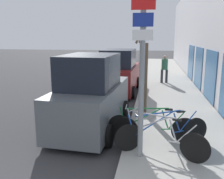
{
  "coord_description": "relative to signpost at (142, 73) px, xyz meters",
  "views": [
    {
      "loc": [
        1.69,
        -2.46,
        2.99
      ],
      "look_at": [
        0.48,
        4.96,
        1.37
      ],
      "focal_mm": 40.0,
      "sensor_mm": 36.0,
      "label": 1
    }
  ],
  "objects": [
    {
      "name": "bicycle_0",
      "position": [
        0.43,
        0.29,
        -1.6
      ],
      "size": [
        2.27,
        1.23,
        0.98
      ],
      "rotation": [
        0.0,
        0.0,
        1.08
      ],
      "color": "black",
      "rests_on": "sidewalk_curb"
    },
    {
      "name": "parked_car_0",
      "position": [
        -1.68,
        1.96,
        -1.08
      ],
      "size": [
        2.11,
        4.25,
        2.43
      ],
      "rotation": [
        0.0,
        0.0,
        -0.06
      ],
      "color": "#51565B",
      "rests_on": "ground"
    },
    {
      "name": "pedestrian_near",
      "position": [
        0.96,
        9.97,
        -1.05
      ],
      "size": [
        0.44,
        0.37,
        1.69
      ],
      "rotation": [
        0.0,
        0.0,
        0.15
      ],
      "color": "#333338",
      "rests_on": "sidewalk_curb"
    },
    {
      "name": "bicycle_1",
      "position": [
        0.55,
        0.61,
        -1.61
      ],
      "size": [
        2.39,
        1.12,
        0.97
      ],
      "rotation": [
        0.0,
        0.0,
        2.0
      ],
      "color": "black",
      "rests_on": "sidewalk_curb"
    },
    {
      "name": "building_facade",
      "position": [
        2.89,
        10.77,
        1.05
      ],
      "size": [
        0.23,
        32.0,
        6.5
      ],
      "color": "#BCBCC1",
      "rests_on": "ground"
    },
    {
      "name": "street_tree",
      "position": [
        -0.06,
        3.56,
        -0.46
      ],
      "size": [
        0.47,
        1.37,
        3.43
      ],
      "color": "brown",
      "rests_on": "sidewalk_curb"
    },
    {
      "name": "sidewalk_curb",
      "position": [
        1.14,
        10.85,
        -2.09
      ],
      "size": [
        3.2,
        32.0,
        0.15
      ],
      "color": "#9E9B93",
      "rests_on": "ground"
    },
    {
      "name": "ground_plane",
      "position": [
        -1.46,
        8.05,
        -2.17
      ],
      "size": [
        80.0,
        80.0,
        0.0
      ],
      "primitive_type": "plane",
      "color": "#333335"
    },
    {
      "name": "bicycle_2",
      "position": [
        0.26,
        0.92,
        -1.61
      ],
      "size": [
        2.46,
        0.44,
        0.97
      ],
      "rotation": [
        0.0,
        0.0,
        1.6
      ],
      "color": "black",
      "rests_on": "sidewalk_curb"
    },
    {
      "name": "signpost",
      "position": [
        0.0,
        0.0,
        0.0
      ],
      "size": [
        0.52,
        0.15,
        3.76
      ],
      "color": "gray",
      "rests_on": "sidewalk_curb"
    },
    {
      "name": "parked_car_1",
      "position": [
        -1.54,
        7.57,
        -1.13
      ],
      "size": [
        2.07,
        4.56,
        2.3
      ],
      "rotation": [
        0.0,
        0.0,
        -0.03
      ],
      "color": "maroon",
      "rests_on": "ground"
    }
  ]
}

